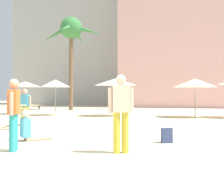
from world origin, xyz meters
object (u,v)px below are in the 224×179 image
cafe_umbrella_2 (115,82)px  beach_towel (204,143)px  palm_tree_left (71,33)px  person_near_right (26,105)px  person_far_left (14,111)px  cafe_umbrella_4 (55,83)px  person_mid_left (30,129)px  cafe_umbrella_1 (25,84)px  backpack (167,136)px  cafe_umbrella_0 (195,83)px  person_mid_right (121,110)px

cafe_umbrella_2 → beach_towel: (5.06, -10.12, -2.21)m
palm_tree_left → person_near_right: bearing=-75.9°
person_near_right → person_far_left: 6.28m
palm_tree_left → cafe_umbrella_2: 10.06m
cafe_umbrella_4 → person_far_left: size_ratio=1.39×
person_mid_left → cafe_umbrella_1: bearing=74.1°
beach_towel → person_mid_left: (-4.98, -0.84, 0.32)m
cafe_umbrella_4 → cafe_umbrella_1: bearing=164.6°
cafe_umbrella_4 → backpack: bearing=-51.0°
cafe_umbrella_1 → cafe_umbrella_2: size_ratio=0.86×
cafe_umbrella_0 → backpack: size_ratio=6.40×
person_mid_left → person_far_left: size_ratio=0.53×
palm_tree_left → cafe_umbrella_2: (5.79, -6.62, -4.88)m
cafe_umbrella_2 → person_mid_left: cafe_umbrella_2 is taller
backpack → beach_towel: bearing=-95.4°
backpack → palm_tree_left: bearing=10.0°
cafe_umbrella_4 → person_mid_right: (7.21, -11.82, -1.15)m
cafe_umbrella_0 → person_near_right: size_ratio=0.95×
palm_tree_left → beach_towel: 21.17m
palm_tree_left → cafe_umbrella_1: (-0.99, -6.23, -4.95)m
person_mid_right → person_far_left: (-2.55, -0.41, -0.05)m
beach_towel → person_mid_left: bearing=-170.4°
person_near_right → cafe_umbrella_2: bearing=160.8°
beach_towel → person_mid_left: 5.06m
cafe_umbrella_1 → person_far_left: bearing=-60.5°
palm_tree_left → cafe_umbrella_1: 8.03m
person_mid_right → person_far_left: 2.59m
cafe_umbrella_0 → person_mid_right: (-1.89, -12.27, -1.10)m
cafe_umbrella_1 → cafe_umbrella_0: bearing=-1.4°
person_near_right → person_mid_left: (2.44, -3.93, -0.57)m
palm_tree_left → cafe_umbrella_0: size_ratio=3.18×
palm_tree_left → cafe_umbrella_4: palm_tree_left is taller
cafe_umbrella_4 → person_far_left: bearing=-69.2°
palm_tree_left → cafe_umbrella_0: (10.80, -6.52, -4.99)m
person_near_right → backpack: bearing=61.7°
palm_tree_left → cafe_umbrella_4: size_ratio=3.53×
cafe_umbrella_4 → person_far_left: cafe_umbrella_4 is taller
cafe_umbrella_4 → person_far_left: 13.15m
backpack → cafe_umbrella_2: bearing=1.2°
cafe_umbrella_0 → backpack: (-0.97, -10.48, -1.90)m
cafe_umbrella_2 → beach_towel: cafe_umbrella_2 is taller
person_mid_right → person_mid_left: bearing=-134.2°
cafe_umbrella_4 → beach_towel: (9.15, -9.76, -2.15)m
cafe_umbrella_4 → person_mid_right: 13.89m
beach_towel → person_far_left: bearing=-151.2°
cafe_umbrella_2 → backpack: bearing=-68.8°
cafe_umbrella_0 → cafe_umbrella_4: bearing=-177.2°
person_far_left → backpack: bearing=-166.9°
palm_tree_left → cafe_umbrella_4: (1.70, -6.97, -4.94)m
palm_tree_left → backpack: 20.82m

